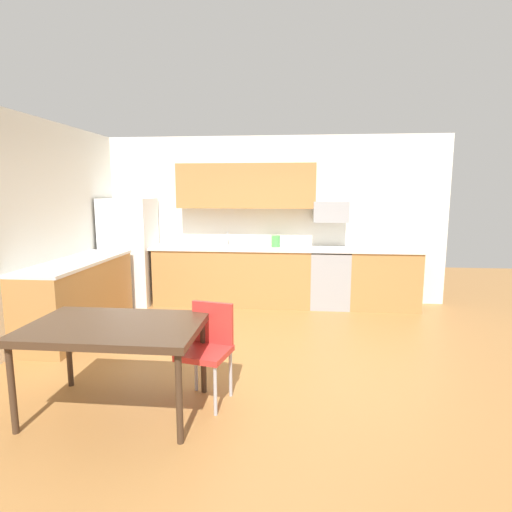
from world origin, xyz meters
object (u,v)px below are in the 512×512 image
refrigerator (130,251)px  kettle (276,242)px  microwave (331,212)px  chair_near_table (208,344)px  dining_table (115,331)px  oven_range (329,278)px

refrigerator → kettle: bearing=3.1°
microwave → chair_near_table: (-1.28, -3.21, -0.99)m
refrigerator → chair_near_table: size_ratio=2.01×
refrigerator → dining_table: (1.23, -3.31, -0.16)m
refrigerator → chair_near_table: refrigerator is taller
oven_range → microwave: bearing=90.0°
refrigerator → dining_table: size_ratio=1.22×
dining_table → chair_near_table: (0.71, 0.28, -0.19)m
refrigerator → oven_range: size_ratio=1.87×
refrigerator → oven_range: (3.22, 0.08, -0.40)m
microwave → dining_table: bearing=-119.7°
microwave → dining_table: (-1.99, -3.49, -0.81)m
oven_range → chair_near_table: oven_range is taller
chair_near_table → microwave: bearing=68.2°
oven_range → microwave: microwave is taller
refrigerator → dining_table: refrigerator is taller
oven_range → chair_near_table: 3.36m
oven_range → kettle: 1.03m
oven_range → dining_table: oven_range is taller
microwave → chair_near_table: size_ratio=0.64×
oven_range → refrigerator: bearing=-178.6°
refrigerator → microwave: bearing=3.2°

